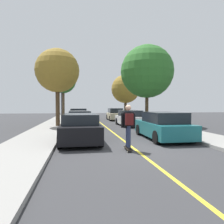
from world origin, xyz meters
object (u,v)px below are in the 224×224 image
Objects in this scene: parked_car_left_far at (79,115)px; street_tree_right_near at (125,89)px; parked_car_left_nearest at (80,128)px; parked_car_left_farthest at (79,114)px; street_tree_left_near at (63,81)px; parked_car_right_far at (115,114)px; parked_car_left_near at (79,120)px; street_tree_right_nearest at (147,72)px; streetlamp at (62,94)px; skateboarder at (128,124)px; parked_car_right_near at (130,118)px; street_tree_left_nearest at (57,71)px; parked_car_right_nearest at (163,126)px; skateboard at (128,148)px.

parked_car_left_far is 7.85m from street_tree_right_near.
parked_car_left_nearest is 0.87× the size of parked_car_left_farthest.
parked_car_right_far is at bearing 12.85° from street_tree_left_near.
parked_car_left_near is 7.65m from street_tree_right_nearest.
streetlamp is 2.83× the size of skateboarder.
street_tree_right_near is (6.15, 10.26, 3.29)m from parked_car_left_near.
parked_car_left_nearest is 8.67m from parked_car_right_near.
street_tree_right_near is (6.15, 3.64, 3.26)m from parked_car_left_far.
street_tree_left_nearest reaches higher than parked_car_left_near.
parked_car_right_nearest is 0.62× the size of street_tree_right_nearest.
parked_car_right_near reaches higher than parked_car_left_farthest.
skateboard is at bearing 87.69° from skateboarder.
parked_car_left_far is 0.98× the size of parked_car_right_far.
street_tree_left_near is at bearing 103.69° from parked_car_left_near.
street_tree_left_nearest is 7.90m from street_tree_right_nearest.
skateboarder is at bearing -49.62° from parked_car_left_nearest.
street_tree_left_near reaches higher than parked_car_left_far.
parked_car_left_far is at bearing 28.72° from streetlamp.
street_tree_right_nearest is (1.71, 7.55, 4.18)m from parked_car_right_nearest.
parked_car_left_far is at bearing 97.20° from skateboard.
street_tree_right_nearest is (7.86, 0.79, 0.28)m from street_tree_left_nearest.
parked_car_left_farthest is 7.15m from street_tree_left_near.
parked_car_right_near is 9.23m from street_tree_left_near.
parked_car_left_nearest is 0.97× the size of parked_car_right_far.
skateboarder is at bearing -77.27° from parked_car_left_near.
street_tree_right_near reaches higher than parked_car_left_near.
parked_car_left_farthest is at bearing 95.11° from skateboard.
street_tree_left_nearest is at bearing 111.21° from skateboard.
parked_car_left_nearest is at bearing 130.38° from skateboarder.
street_tree_right_near is 1.17× the size of streetlamp.
skateboarder is (1.88, -21.09, 0.44)m from parked_car_left_farthest.
parked_car_left_near is 0.95× the size of streetlamp.
skateboarder reaches higher than parked_car_left_far.
parked_car_left_farthest is at bearing 157.83° from street_tree_right_near.
street_tree_left_nearest is 0.87× the size of street_tree_right_nearest.
parked_car_left_nearest is 8.27m from street_tree_left_nearest.
parked_car_left_far is at bearing 109.67° from parked_car_right_nearest.
street_tree_left_nearest reaches higher than parked_car_left_far.
parked_car_left_near is at bearing 102.79° from skateboard.
street_tree_right_near is 19.43m from skateboard.
parked_car_right_near is 0.59× the size of street_tree_right_nearest.
street_tree_right_near is at bearing 30.23° from streetlamp.
street_tree_left_nearest is 7.37× the size of skateboard.
parked_car_right_near is (4.43, -11.43, 0.04)m from parked_car_left_farthest.
skateboard is (1.88, -2.18, -0.61)m from parked_car_left_nearest.
parked_car_left_near is 8.52m from skateboard.
street_tree_right_nearest is (7.86, -5.26, 0.34)m from street_tree_left_near.
parked_car_right_far is at bearing 50.51° from street_tree_left_nearest.
parked_car_left_near is at bearing -163.22° from parked_car_right_near.
street_tree_left_near is at bearing 88.43° from streetlamp.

